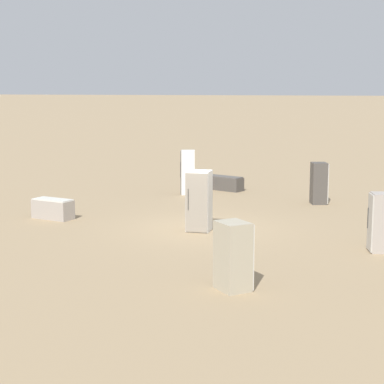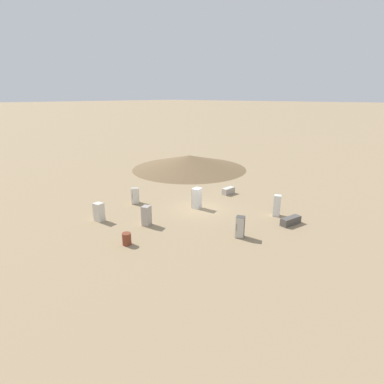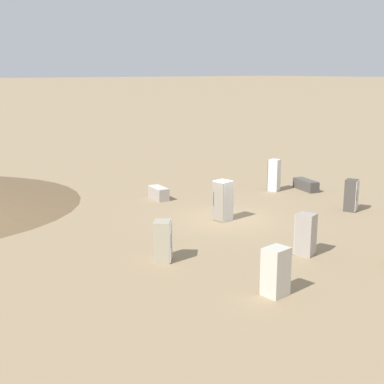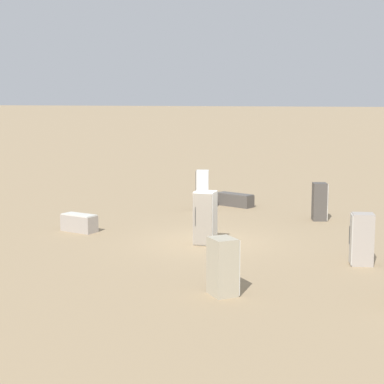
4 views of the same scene
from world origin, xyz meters
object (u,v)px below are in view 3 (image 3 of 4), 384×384
(discarded_fridge_3, at_px, (223,201))
(discarded_fridge_1, at_px, (351,195))
(discarded_fridge_0, at_px, (305,234))
(discarded_fridge_6, at_px, (163,241))
(discarded_fridge_7, at_px, (306,185))
(discarded_fridge_2, at_px, (274,175))
(discarded_fridge_5, at_px, (159,193))
(discarded_fridge_4, at_px, (275,271))

(discarded_fridge_3, bearing_deg, discarded_fridge_1, -120.25)
(discarded_fridge_0, bearing_deg, discarded_fridge_3, 65.79)
(discarded_fridge_6, bearing_deg, discarded_fridge_7, 150.77)
(discarded_fridge_1, xyz_separation_m, discarded_fridge_3, (-6.38, 2.58, 0.15))
(discarded_fridge_3, bearing_deg, discarded_fridge_2, -72.86)
(discarded_fridge_2, relative_size, discarded_fridge_5, 1.25)
(discarded_fridge_0, distance_m, discarded_fridge_1, 7.61)
(discarded_fridge_0, height_order, discarded_fridge_5, discarded_fridge_0)
(discarded_fridge_0, xyz_separation_m, discarded_fridge_6, (-4.83, 2.73, -0.05))
(discarded_fridge_2, distance_m, discarded_fridge_5, 7.10)
(discarded_fridge_1, height_order, discarded_fridge_6, discarded_fridge_1)
(discarded_fridge_1, height_order, discarded_fridge_2, discarded_fridge_2)
(discarded_fridge_3, relative_size, discarded_fridge_6, 1.24)
(discarded_fridge_0, bearing_deg, discarded_fridge_7, 22.91)
(discarded_fridge_0, distance_m, discarded_fridge_6, 5.55)
(discarded_fridge_4, bearing_deg, discarded_fridge_0, 22.09)
(discarded_fridge_3, distance_m, discarded_fridge_6, 6.16)
(discarded_fridge_0, height_order, discarded_fridge_7, discarded_fridge_0)
(discarded_fridge_5, distance_m, discarded_fridge_6, 9.95)
(discarded_fridge_0, distance_m, discarded_fridge_4, 4.22)
(discarded_fridge_3, relative_size, discarded_fridge_4, 1.22)
(discarded_fridge_1, relative_size, discarded_fridge_2, 0.86)
(discarded_fridge_3, xyz_separation_m, discarded_fridge_4, (-4.27, -7.73, -0.17))
(discarded_fridge_0, bearing_deg, discarded_fridge_4, -169.64)
(discarded_fridge_2, distance_m, discarded_fridge_6, 13.43)
(discarded_fridge_1, distance_m, discarded_fridge_2, 5.70)
(discarded_fridge_4, relative_size, discarded_fridge_6, 1.02)
(discarded_fridge_2, bearing_deg, discarded_fridge_3, -177.03)
(discarded_fridge_2, bearing_deg, discarded_fridge_5, 138.34)
(discarded_fridge_5, bearing_deg, discarded_fridge_1, 135.85)
(discarded_fridge_1, relative_size, discarded_fridge_5, 1.08)
(discarded_fridge_0, height_order, discarded_fridge_2, discarded_fridge_2)
(discarded_fridge_2, height_order, discarded_fridge_3, discarded_fridge_3)
(discarded_fridge_5, bearing_deg, discarded_fridge_0, 94.55)
(discarded_fridge_3, distance_m, discarded_fridge_5, 5.49)
(discarded_fridge_5, bearing_deg, discarded_fridge_3, 98.00)
(discarded_fridge_7, bearing_deg, discarded_fridge_2, 165.97)
(discarded_fridge_5, distance_m, discarded_fridge_7, 9.04)
(discarded_fridge_3, distance_m, discarded_fridge_7, 8.61)
(discarded_fridge_5, bearing_deg, discarded_fridge_6, 64.77)
(discarded_fridge_3, height_order, discarded_fridge_6, discarded_fridge_3)
(discarded_fridge_0, xyz_separation_m, discarded_fridge_3, (0.57, 5.69, 0.14))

